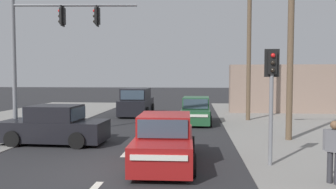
# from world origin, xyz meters

# --- Properties ---
(ground_plane) EXTENTS (140.00, 140.00, 0.00)m
(ground_plane) POSITION_xyz_m (0.00, 0.00, 0.00)
(ground_plane) COLOR #28282B
(lane_dash_mid) EXTENTS (0.20, 2.40, 0.01)m
(lane_dash_mid) POSITION_xyz_m (0.00, 3.00, 0.00)
(lane_dash_mid) COLOR silver
(lane_dash_mid) RESTS_ON ground
(lane_dash_far) EXTENTS (0.20, 2.40, 0.01)m
(lane_dash_far) POSITION_xyz_m (0.00, 8.00, 0.00)
(lane_dash_far) COLOR silver
(lane_dash_far) RESTS_ON ground
(utility_pole_midground_right) EXTENTS (3.77, 0.67, 10.19)m
(utility_pole_midground_right) POSITION_xyz_m (6.32, 5.32, 5.46)
(utility_pole_midground_right) COLOR brown
(utility_pole_midground_right) RESTS_ON ground
(utility_pole_background_right) EXTENTS (1.80, 0.26, 9.00)m
(utility_pole_background_right) POSITION_xyz_m (5.70, 11.61, 4.74)
(utility_pole_background_right) COLOR brown
(utility_pole_background_right) RESTS_ON ground
(traffic_signal_mast) EXTENTS (5.28, 0.60, 6.00)m
(traffic_signal_mast) POSITION_xyz_m (-3.89, 4.36, 4.15)
(traffic_signal_mast) COLOR slate
(traffic_signal_mast) RESTS_ON ground
(pedestal_signal_right_kerb) EXTENTS (0.44, 0.29, 3.56)m
(pedestal_signal_right_kerb) POSITION_xyz_m (4.74, 1.13, 2.42)
(pedestal_signal_right_kerb) COLOR slate
(pedestal_signal_right_kerb) RESTS_ON ground
(shopfront_wall_far) EXTENTS (12.00, 1.00, 3.60)m
(shopfront_wall_far) POSITION_xyz_m (11.00, 16.00, 1.80)
(shopfront_wall_far) COLOR gray
(shopfront_wall_far) RESTS_ON ground
(hatchback_oncoming_near) EXTENTS (1.86, 3.68, 1.53)m
(hatchback_oncoming_near) POSITION_xyz_m (2.47, 9.99, 0.70)
(hatchback_oncoming_near) COLOR #235633
(hatchback_oncoming_near) RESTS_ON ground
(sedan_oncoming_mid) EXTENTS (1.97, 4.28, 1.56)m
(sedan_oncoming_mid) POSITION_xyz_m (1.51, 1.12, 0.70)
(sedan_oncoming_mid) COLOR maroon
(sedan_oncoming_mid) RESTS_ON ground
(suv_crossing_left) EXTENTS (2.07, 4.54, 1.90)m
(suv_crossing_left) POSITION_xyz_m (-1.69, 13.66, 0.88)
(suv_crossing_left) COLOR black
(suv_crossing_left) RESTS_ON ground
(sedan_receding_far) EXTENTS (4.29, 1.99, 1.56)m
(sedan_receding_far) POSITION_xyz_m (-3.26, 3.80, 0.70)
(sedan_receding_far) COLOR black
(sedan_receding_far) RESTS_ON ground
(pedestrian_at_kerb) EXTENTS (0.43, 0.41, 1.63)m
(pedestrian_at_kerb) POSITION_xyz_m (5.94, -0.50, 0.93)
(pedestrian_at_kerb) COLOR #333338
(pedestrian_at_kerb) RESTS_ON ground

